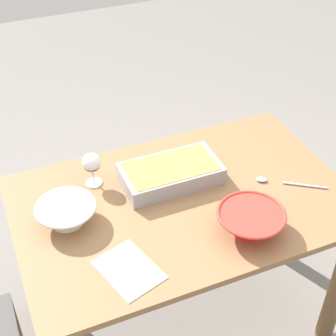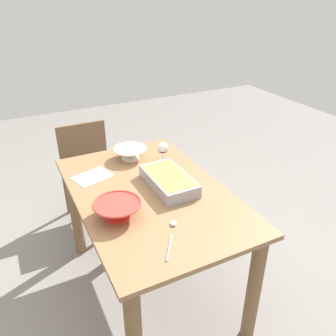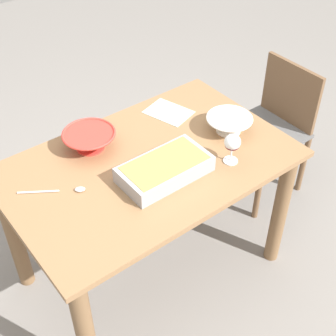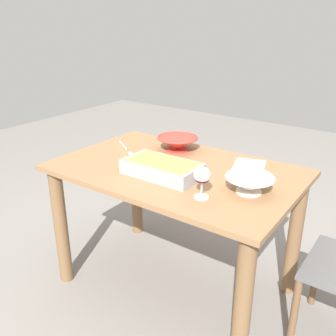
{
  "view_description": "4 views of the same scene",
  "coord_description": "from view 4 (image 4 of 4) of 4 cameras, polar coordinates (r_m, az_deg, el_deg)",
  "views": [
    {
      "loc": [
        0.62,
        1.32,
        2.08
      ],
      "look_at": [
        0.02,
        -0.11,
        0.85
      ],
      "focal_mm": 53.82,
      "sensor_mm": 36.0,
      "label": 1
    },
    {
      "loc": [
        -1.54,
        0.66,
        1.81
      ],
      "look_at": [
        0.06,
        -0.15,
        0.85
      ],
      "focal_mm": 36.42,
      "sensor_mm": 36.0,
      "label": 2
    },
    {
      "loc": [
        -0.96,
        -1.37,
        2.17
      ],
      "look_at": [
        0.01,
        -0.13,
        0.81
      ],
      "focal_mm": 51.93,
      "sensor_mm": 36.0,
      "label": 3
    },
    {
      "loc": [
        1.03,
        -1.53,
        1.51
      ],
      "look_at": [
        0.02,
        -0.1,
        0.8
      ],
      "focal_mm": 39.7,
      "sensor_mm": 36.0,
      "label": 4
    }
  ],
  "objects": [
    {
      "name": "casserole_dish",
      "position": [
        1.88,
        -0.84,
        0.04
      ],
      "size": [
        0.4,
        0.21,
        0.08
      ],
      "color": "#99999E",
      "rests_on": "dining_table"
    },
    {
      "name": "mixing_bowl",
      "position": [
        1.74,
        12.41,
        -2.3
      ],
      "size": [
        0.22,
        0.22,
        0.08
      ],
      "color": "white",
      "rests_on": "dining_table"
    },
    {
      "name": "small_bowl",
      "position": [
        2.25,
        1.48,
        3.91
      ],
      "size": [
        0.25,
        0.25,
        0.09
      ],
      "color": "red",
      "rests_on": "dining_table"
    },
    {
      "name": "ground_plane",
      "position": [
        2.38,
        1.03,
        -17.36
      ],
      "size": [
        8.0,
        8.0,
        0.0
      ],
      "primitive_type": "plane",
      "color": "gray"
    },
    {
      "name": "dining_table",
      "position": [
        2.05,
        1.15,
        -4.09
      ],
      "size": [
        1.3,
        0.83,
        0.77
      ],
      "color": "olive",
      "rests_on": "ground_plane"
    },
    {
      "name": "serving_spoon",
      "position": [
        2.26,
        -6.26,
        2.76
      ],
      "size": [
        0.25,
        0.17,
        0.01
      ],
      "color": "silver",
      "rests_on": "dining_table"
    },
    {
      "name": "napkin",
      "position": [
        2.06,
        12.34,
        0.29
      ],
      "size": [
        0.22,
        0.26,
        0.0
      ],
      "primitive_type": "cube",
      "rotation": [
        0.0,
        0.0,
        0.29
      ],
      "color": "#B2CCB7",
      "rests_on": "dining_table"
    },
    {
      "name": "wine_glass",
      "position": [
        1.63,
        5.25,
        -1.41
      ],
      "size": [
        0.07,
        0.07,
        0.15
      ],
      "color": "white",
      "rests_on": "dining_table"
    }
  ]
}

